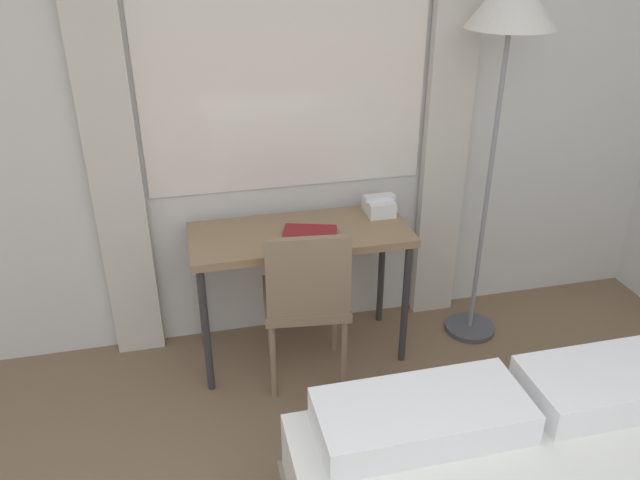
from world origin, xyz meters
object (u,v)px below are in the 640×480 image
(desk, at_px, (300,245))
(telephone, at_px, (379,205))
(desk_chair, at_px, (306,295))
(book, at_px, (310,234))
(standing_lamp, at_px, (510,20))

(desk, relative_size, telephone, 6.65)
(desk_chair, xyz_separation_m, book, (0.06, 0.17, 0.24))
(desk, bearing_deg, standing_lamp, -1.68)
(desk, height_order, telephone, telephone)
(desk_chair, height_order, book, desk_chair)
(book, bearing_deg, desk, 116.11)
(standing_lamp, height_order, book, standing_lamp)
(desk_chair, relative_size, telephone, 5.33)
(desk, bearing_deg, telephone, 14.06)
(desk, xyz_separation_m, standing_lamp, (0.97, -0.03, 1.03))
(desk, xyz_separation_m, desk_chair, (-0.02, -0.24, -0.15))
(desk_chair, distance_m, telephone, 0.64)
(telephone, height_order, book, telephone)
(standing_lamp, relative_size, book, 6.50)
(desk_chair, bearing_deg, telephone, 43.56)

